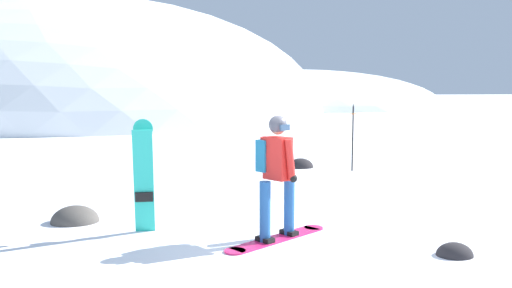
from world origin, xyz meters
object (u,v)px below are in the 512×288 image
(rock_dark, at_px, (455,255))
(rock_mid, at_px, (75,222))
(piste_marker_near, at_px, (353,132))
(rock_small, at_px, (300,167))
(spare_snowboard, at_px, (144,176))
(snowboarder_main, at_px, (276,174))

(rock_dark, relative_size, rock_mid, 0.63)
(piste_marker_near, xyz_separation_m, rock_small, (-1.16, 0.73, -0.98))
(rock_dark, distance_m, rock_mid, 5.54)
(rock_dark, distance_m, rock_small, 7.24)
(spare_snowboard, height_order, rock_mid, spare_snowboard)
(snowboarder_main, relative_size, rock_dark, 3.69)
(piste_marker_near, bearing_deg, snowboarder_main, -118.76)
(piste_marker_near, height_order, rock_dark, piste_marker_near)
(snowboarder_main, xyz_separation_m, spare_snowboard, (-1.81, 0.59, -0.08))
(snowboarder_main, relative_size, piste_marker_near, 1.01)
(snowboarder_main, bearing_deg, piste_marker_near, 61.24)
(rock_dark, bearing_deg, spare_snowboard, 157.59)
(rock_mid, height_order, rock_small, rock_mid)
(spare_snowboard, height_order, rock_dark, spare_snowboard)
(spare_snowboard, relative_size, rock_mid, 2.23)
(snowboarder_main, bearing_deg, rock_small, 73.44)
(rock_dark, bearing_deg, snowboarder_main, 154.00)
(rock_small, bearing_deg, snowboarder_main, -106.56)
(piste_marker_near, distance_m, rock_mid, 7.30)
(snowboarder_main, xyz_separation_m, rock_mid, (-2.93, 1.36, -0.92))
(rock_mid, bearing_deg, spare_snowboard, -34.49)
(spare_snowboard, xyz_separation_m, rock_small, (3.66, 5.63, -0.83))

